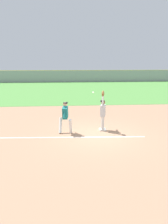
% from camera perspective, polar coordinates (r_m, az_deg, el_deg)
% --- Properties ---
extents(ground_plane, '(82.98, 82.98, 0.00)m').
position_cam_1_polar(ground_plane, '(11.66, 3.69, -5.96)').
color(ground_plane, tan).
extents(outfield_grass, '(52.08, 19.81, 0.01)m').
position_cam_1_polar(outfield_grass, '(28.63, -1.24, 5.77)').
color(outfield_grass, '#549342').
rests_on(outfield_grass, ground_plane).
extents(chalk_foul_line, '(11.99, 0.73, 0.01)m').
position_cam_1_polar(chalk_foul_line, '(11.60, -14.43, -6.46)').
color(chalk_foul_line, white).
rests_on(chalk_foul_line, ground_plane).
extents(first_base, '(0.38, 0.38, 0.08)m').
position_cam_1_polar(first_base, '(12.41, 4.85, -4.56)').
color(first_base, white).
rests_on(first_base, ground_plane).
extents(fielder, '(0.36, 0.89, 2.28)m').
position_cam_1_polar(fielder, '(12.07, 4.92, 0.25)').
color(fielder, silver).
rests_on(fielder, ground_plane).
extents(runner, '(0.74, 0.85, 1.72)m').
position_cam_1_polar(runner, '(11.63, -4.89, -0.90)').
color(runner, white).
rests_on(runner, ground_plane).
extents(baseball, '(0.07, 0.07, 0.07)m').
position_cam_1_polar(baseball, '(11.66, 2.39, 5.13)').
color(baseball, white).
extents(outfield_fence, '(52.16, 0.08, 2.05)m').
position_cam_1_polar(outfield_fence, '(38.37, -2.10, 9.28)').
color(outfield_fence, '#93999E').
rests_on(outfield_fence, ground_plane).
extents(parked_car_silver, '(4.42, 2.16, 1.25)m').
position_cam_1_polar(parked_car_silver, '(43.52, -17.25, 8.73)').
color(parked_car_silver, '#B7B7BC').
rests_on(parked_car_silver, ground_plane).
extents(parked_car_blue, '(4.60, 2.52, 1.25)m').
position_cam_1_polar(parked_car_blue, '(42.62, -10.83, 9.01)').
color(parked_car_blue, '#23389E').
rests_on(parked_car_blue, ground_plane).
extents(parked_car_white, '(4.54, 2.39, 1.25)m').
position_cam_1_polar(parked_car_white, '(42.76, -3.36, 9.24)').
color(parked_car_white, white).
rests_on(parked_car_white, ground_plane).
extents(parked_car_green, '(4.58, 2.50, 1.25)m').
position_cam_1_polar(parked_car_green, '(42.48, 4.33, 9.19)').
color(parked_car_green, '#1E6B33').
rests_on(parked_car_green, ground_plane).
extents(parked_car_red, '(4.42, 2.15, 1.25)m').
position_cam_1_polar(parked_car_red, '(43.67, 11.55, 9.08)').
color(parked_car_red, '#B21E1E').
rests_on(parked_car_red, ground_plane).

